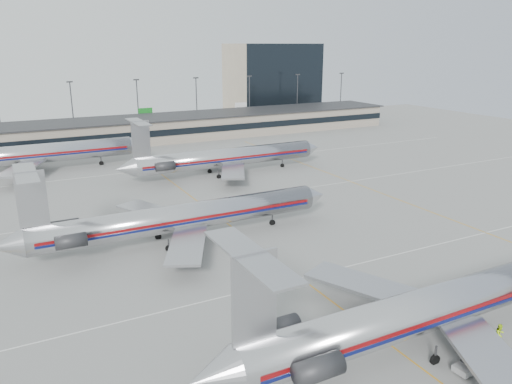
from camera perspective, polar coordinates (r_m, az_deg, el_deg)
ground at (r=49.02m, az=11.55°, el=-14.22°), size 260.00×260.00×0.00m
apron_markings at (r=56.10m, az=5.10°, el=-9.76°), size 160.00×0.15×0.02m
terminal at (r=134.77m, az=-15.42°, el=6.71°), size 162.00×17.00×6.25m
light_mast_row at (r=147.67m, az=-16.78°, el=9.55°), size 163.60×0.40×15.28m
distant_building at (r=183.87m, az=1.79°, el=12.70°), size 30.00×20.00×25.00m
jet_foreground at (r=45.88m, az=19.72°, el=-12.20°), size 45.87×27.01×12.01m
jet_second_row at (r=65.00m, az=-9.08°, el=-2.93°), size 44.24×26.05×11.58m
jet_third_row at (r=98.28m, az=-3.79°, el=3.96°), size 43.34×26.66×11.85m
jet_back_row at (r=109.51m, az=-24.95°, el=3.90°), size 46.98×28.90×12.85m
belt_loader at (r=45.16m, az=23.68°, el=-17.41°), size 4.37×1.59×2.28m
ramp_worker_near at (r=44.89m, az=26.05°, el=-17.55°), size 0.76×0.67×1.75m
ramp_worker_far at (r=49.13m, az=26.08°, el=-14.38°), size 0.93×0.73×1.87m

